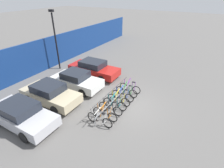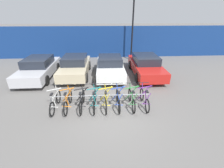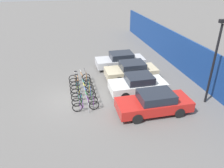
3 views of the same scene
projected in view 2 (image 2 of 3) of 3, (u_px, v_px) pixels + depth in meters
name	position (u px, v px, depth m)	size (l,w,h in m)	color
ground_plane	(112.00, 113.00, 6.81)	(120.00, 120.00, 0.00)	#605E5B
hoarding_wall	(106.00, 42.00, 14.71)	(36.00, 0.16, 2.98)	navy
bike_rack	(101.00, 96.00, 7.17)	(4.76, 0.04, 0.57)	gray
bicycle_white	(55.00, 102.00, 6.98)	(0.68, 1.71, 1.05)	black
bicycle_orange	(68.00, 101.00, 7.01)	(0.68, 1.71, 1.05)	black
bicycle_black	(82.00, 101.00, 7.05)	(0.68, 1.71, 1.05)	black
bicycle_teal	(95.00, 100.00, 7.08)	(0.68, 1.71, 1.05)	black
bicycle_yellow	(106.00, 100.00, 7.11)	(0.68, 1.71, 1.05)	black
bicycle_blue	(118.00, 100.00, 7.14)	(0.68, 1.71, 1.05)	black
bicycle_green	(132.00, 99.00, 7.17)	(0.68, 1.71, 1.05)	black
bicycle_purple	(144.00, 99.00, 7.20)	(0.68, 1.71, 1.05)	black
car_silver	(39.00, 68.00, 10.26)	(1.91, 4.37, 1.40)	#B7B7BC
car_beige	(75.00, 66.00, 10.64)	(1.91, 4.19, 1.40)	#C1B28E
car_white	(110.00, 67.00, 10.52)	(1.91, 4.02, 1.40)	silver
car_red	(145.00, 65.00, 10.80)	(1.91, 4.58, 1.40)	red
lamp_post	(133.00, 26.00, 13.25)	(0.24, 0.44, 5.46)	black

